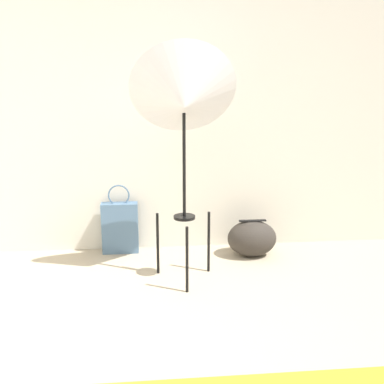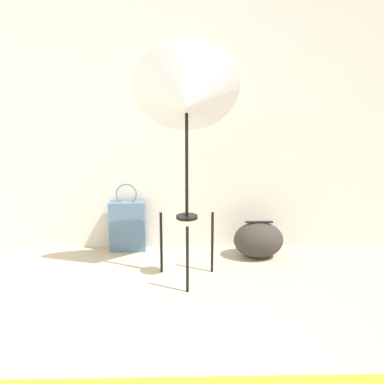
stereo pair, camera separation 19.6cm
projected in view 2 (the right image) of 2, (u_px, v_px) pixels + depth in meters
wall_back at (161, 91)px, 3.56m from camera, size 8.00×0.05×2.60m
photo_umbrella at (187, 99)px, 2.93m from camera, size 0.72×0.57×1.63m
tote_bag at (128, 225)px, 3.71m from camera, size 0.29×0.10×0.57m
duffel_bag at (258, 240)px, 3.58m from camera, size 0.40×0.29×0.30m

